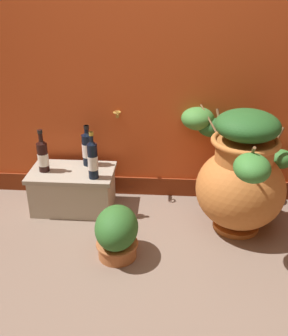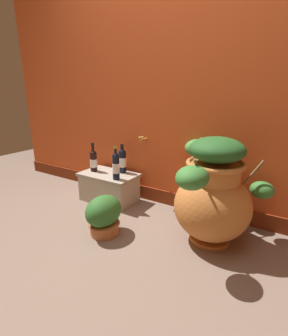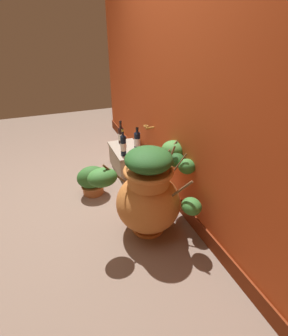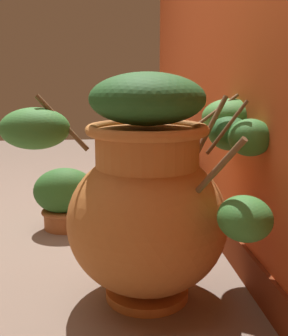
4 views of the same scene
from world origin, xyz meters
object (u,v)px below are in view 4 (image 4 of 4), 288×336
object	(u,v)px
wine_bottle_left	(175,139)
wine_bottle_right	(143,140)
potted_shrub	(65,197)
terracotta_urn	(152,193)
wine_bottle_middle	(150,135)

from	to	relation	value
wine_bottle_left	wine_bottle_right	distance (m)	0.22
wine_bottle_right	potted_shrub	distance (m)	0.56
terracotta_urn	wine_bottle_middle	world-z (taller)	terracotta_urn
wine_bottle_middle	wine_bottle_right	bearing A→B (deg)	-12.50
wine_bottle_left	wine_bottle_middle	size ratio (longest dim) A/B	0.98
terracotta_urn	wine_bottle_right	distance (m)	0.97
wine_bottle_right	wine_bottle_middle	bearing A→B (deg)	167.50
wine_bottle_right	potted_shrub	xyz separation A→B (m)	(0.21, -0.45, -0.27)
wine_bottle_left	potted_shrub	size ratio (longest dim) A/B	0.91
wine_bottle_right	potted_shrub	world-z (taller)	wine_bottle_right
terracotta_urn	wine_bottle_middle	xyz separation A→B (m)	(-1.34, 0.14, 0.03)
wine_bottle_left	wine_bottle_right	world-z (taller)	wine_bottle_right
potted_shrub	terracotta_urn	bearing A→B (deg)	27.02
wine_bottle_middle	potted_shrub	xyz separation A→B (m)	(0.58, -0.53, -0.26)
wine_bottle_left	potted_shrub	distance (m)	0.76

